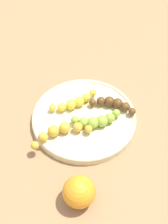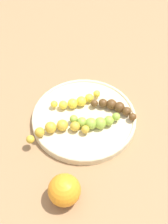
# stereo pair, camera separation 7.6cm
# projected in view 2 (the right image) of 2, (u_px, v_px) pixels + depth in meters

# --- Properties ---
(ground_plane) EXTENTS (2.40, 2.40, 0.00)m
(ground_plane) POSITION_uv_depth(u_px,v_px,m) (84.00, 121.00, 0.87)
(ground_plane) COLOR #936D47
(fruit_bowl) EXTENTS (0.29, 0.29, 0.02)m
(fruit_bowl) POSITION_uv_depth(u_px,v_px,m) (84.00, 118.00, 0.86)
(fruit_bowl) COLOR beige
(fruit_bowl) RESTS_ON ground_plane
(banana_spotted) EXTENTS (0.11, 0.13, 0.03)m
(banana_spotted) POSITION_uv_depth(u_px,v_px,m) (57.00, 129.00, 0.81)
(banana_spotted) COLOR gold
(banana_spotted) RESTS_ON fruit_bowl
(banana_green) EXTENTS (0.08, 0.12, 0.03)m
(banana_green) POSITION_uv_depth(u_px,v_px,m) (95.00, 122.00, 0.82)
(banana_green) COLOR #8CAD38
(banana_green) RESTS_ON fruit_bowl
(banana_overripe) EXTENTS (0.04, 0.13, 0.03)m
(banana_overripe) POSITION_uv_depth(u_px,v_px,m) (115.00, 107.00, 0.85)
(banana_overripe) COLOR #593819
(banana_overripe) RESTS_ON fruit_bowl
(banana_yellow) EXTENTS (0.11, 0.11, 0.03)m
(banana_yellow) POSITION_uv_depth(u_px,v_px,m) (77.00, 101.00, 0.87)
(banana_yellow) COLOR yellow
(banana_yellow) RESTS_ON fruit_bowl
(orange_fruit) EXTENTS (0.08, 0.08, 0.08)m
(orange_fruit) POSITION_uv_depth(u_px,v_px,m) (64.00, 190.00, 0.69)
(orange_fruit) COLOR orange
(orange_fruit) RESTS_ON ground_plane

